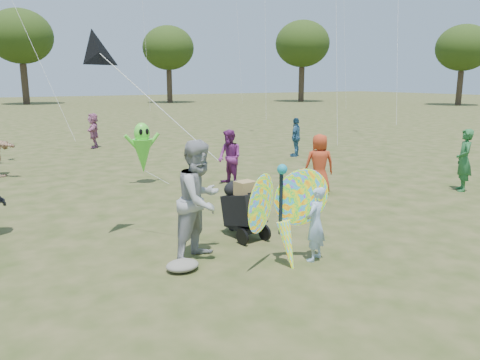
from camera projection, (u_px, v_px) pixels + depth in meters
name	position (u px, v px, depth m)	size (l,w,h in m)	color
ground	(297.00, 261.00, 7.67)	(160.00, 160.00, 0.00)	#51592B
child_girl	(315.00, 223.00, 7.59)	(0.46, 0.30, 1.26)	#9FBCE1
adult_man	(200.00, 200.00, 7.62)	(0.96, 0.75, 1.98)	#96979B
grey_bag	(182.00, 265.00, 7.27)	(0.52, 0.43, 0.17)	gray
crowd_a	(319.00, 164.00, 11.99)	(0.76, 0.50, 1.56)	#B2391C
crowd_c	(296.00, 137.00, 17.90)	(0.87, 0.36, 1.48)	#32648A
crowd_e	(230.00, 157.00, 13.04)	(0.75, 0.59, 1.55)	#70256B
crowd_f	(464.00, 160.00, 12.32)	(0.60, 0.39, 1.65)	#246031
crowd_j	(93.00, 130.00, 20.15)	(1.38, 0.44, 1.49)	#A75F86
jogging_stroller	(243.00, 205.00, 8.73)	(0.58, 1.09, 1.09)	black
butterfly_kite	(284.00, 214.00, 7.31)	(1.74, 0.75, 1.85)	#FD4528
delta_kite_rig	(100.00, 53.00, 7.80)	(1.97, 1.69, 2.17)	black
alien_kite	(143.00, 150.00, 13.11)	(1.12, 0.69, 1.74)	#55E736
tree_line	(51.00, 38.00, 45.97)	(91.78, 33.60, 10.79)	#3A2D21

